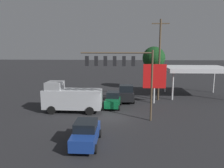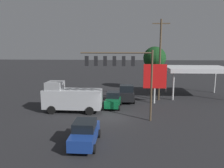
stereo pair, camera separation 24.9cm
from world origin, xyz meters
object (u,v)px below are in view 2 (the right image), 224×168
at_px(street_tree, 155,58).
at_px(pickup_parked, 126,93).
at_px(traffic_signal_assembly, 120,66).
at_px(delivery_truck, 71,98).
at_px(utility_pole, 160,59).
at_px(hatchback_crossing, 113,100).
at_px(sedan_far, 85,133).
at_px(price_sign, 155,77).

bearing_deg(street_tree, pickup_parked, 57.98).
relative_size(traffic_signal_assembly, pickup_parked, 1.40).
height_order(traffic_signal_assembly, delivery_truck, traffic_signal_assembly).
bearing_deg(utility_pole, hatchback_crossing, 33.61).
distance_m(delivery_truck, street_tree, 17.93).
relative_size(delivery_truck, sedan_far, 1.55).
xyz_separation_m(utility_pole, pickup_parked, (4.65, 0.79, -4.85)).
height_order(traffic_signal_assembly, street_tree, street_tree).
relative_size(utility_pole, price_sign, 2.13).
bearing_deg(pickup_parked, sedan_far, -13.95).
distance_m(traffic_signal_assembly, hatchback_crossing, 6.83).
height_order(pickup_parked, sedan_far, pickup_parked).
bearing_deg(hatchback_crossing, price_sign, 117.29).
xyz_separation_m(hatchback_crossing, sedan_far, (1.66, 10.75, 0.00)).
distance_m(sedan_far, street_tree, 23.84).
relative_size(price_sign, street_tree, 0.70).
height_order(delivery_truck, sedan_far, delivery_truck).
distance_m(utility_pole, price_sign, 3.16).
bearing_deg(utility_pole, pickup_parked, 9.70).
xyz_separation_m(price_sign, street_tree, (-1.05, -8.83, 2.06)).
distance_m(price_sign, street_tree, 9.13).
distance_m(utility_pole, pickup_parked, 6.76).
xyz_separation_m(hatchback_crossing, street_tree, (-6.52, -11.15, 4.71)).
bearing_deg(street_tree, hatchback_crossing, 59.67).
bearing_deg(hatchback_crossing, delivery_truck, -61.79).
xyz_separation_m(price_sign, sedan_far, (7.12, 13.07, -2.64)).
bearing_deg(sedan_far, street_tree, 159.92).
distance_m(price_sign, delivery_truck, 11.40).
bearing_deg(traffic_signal_assembly, price_sign, -122.15).
height_order(delivery_truck, street_tree, street_tree).
relative_size(hatchback_crossing, delivery_truck, 0.57).
relative_size(delivery_truck, street_tree, 0.90).
relative_size(hatchback_crossing, sedan_far, 0.89).
relative_size(price_sign, hatchback_crossing, 1.36).
distance_m(utility_pole, delivery_truck, 13.56).
xyz_separation_m(traffic_signal_assembly, delivery_truck, (5.84, -2.67, -4.00)).
relative_size(utility_pole, pickup_parked, 2.17).
bearing_deg(sedan_far, hatchback_crossing, 171.64).
bearing_deg(delivery_truck, street_tree, -129.29).
distance_m(pickup_parked, delivery_truck, 8.60).
relative_size(traffic_signal_assembly, utility_pole, 0.65).
distance_m(traffic_signal_assembly, street_tree, 16.89).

